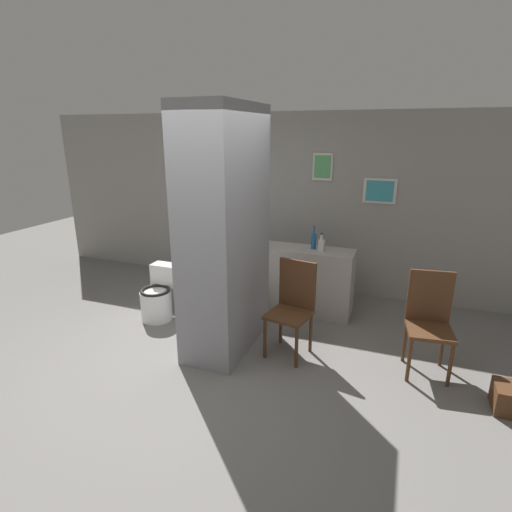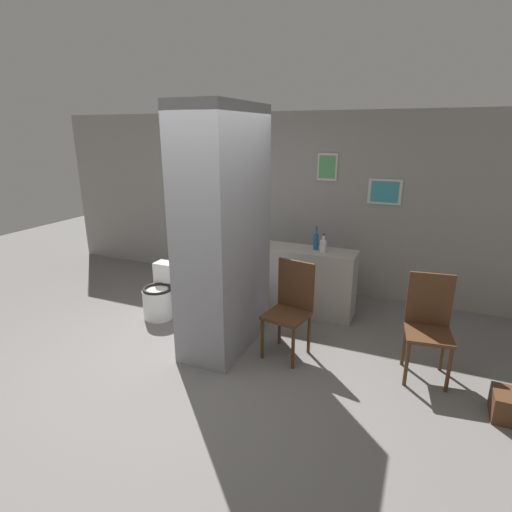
% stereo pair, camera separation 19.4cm
% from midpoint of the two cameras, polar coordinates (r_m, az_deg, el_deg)
% --- Properties ---
extents(ground_plane, '(14.00, 14.00, 0.00)m').
position_cam_midpoint_polar(ground_plane, '(4.32, -10.04, -15.53)').
color(ground_plane, slate).
extents(wall_back, '(8.00, 0.09, 2.60)m').
position_cam_midpoint_polar(wall_back, '(6.11, 1.94, 7.75)').
color(wall_back, gray).
rests_on(wall_back, ground_plane).
extents(pillar_center, '(0.62, 1.20, 2.60)m').
position_cam_midpoint_polar(pillar_center, '(4.24, -5.79, 3.29)').
color(pillar_center, gray).
rests_on(pillar_center, ground_plane).
extents(counter_shelf, '(1.48, 0.44, 0.88)m').
position_cam_midpoint_polar(counter_shelf, '(5.35, 4.70, -3.33)').
color(counter_shelf, gray).
rests_on(counter_shelf, ground_plane).
extents(toilet, '(0.39, 0.55, 0.67)m').
position_cam_midpoint_polar(toilet, '(5.34, -14.78, -5.67)').
color(toilet, white).
rests_on(toilet, ground_plane).
extents(chair_near_pillar, '(0.49, 0.49, 1.03)m').
position_cam_midpoint_polar(chair_near_pillar, '(4.30, 3.93, -6.93)').
color(chair_near_pillar, '#4C2D19').
rests_on(chair_near_pillar, ground_plane).
extents(chair_by_doorway, '(0.47, 0.47, 1.03)m').
position_cam_midpoint_polar(chair_by_doorway, '(4.29, 22.31, -8.31)').
color(chair_by_doorway, '#4C2D19').
rests_on(chair_by_doorway, ground_plane).
extents(bicycle, '(1.64, 0.42, 0.68)m').
position_cam_midpoint_polar(bicycle, '(5.74, -3.63, -3.00)').
color(bicycle, black).
rests_on(bicycle, ground_plane).
extents(bottle_tall, '(0.06, 0.06, 0.31)m').
position_cam_midpoint_polar(bottle_tall, '(5.16, 7.19, 2.24)').
color(bottle_tall, '#19598C').
rests_on(bottle_tall, counter_shelf).
extents(bottle_short, '(0.08, 0.08, 0.24)m').
position_cam_midpoint_polar(bottle_short, '(5.08, 8.22, 1.63)').
color(bottle_short, silver).
rests_on(bottle_short, counter_shelf).
extents(floor_crate, '(0.29, 0.29, 0.24)m').
position_cam_midpoint_polar(floor_crate, '(4.22, 31.58, -17.03)').
color(floor_crate, '#4C2D19').
rests_on(floor_crate, ground_plane).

